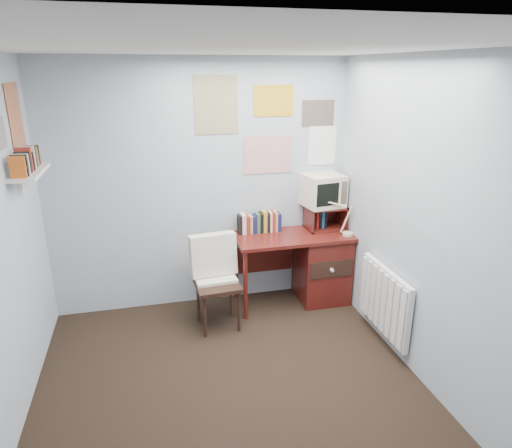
{
  "coord_description": "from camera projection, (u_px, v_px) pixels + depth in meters",
  "views": [
    {
      "loc": [
        -0.53,
        -2.69,
        2.39
      ],
      "look_at": [
        0.39,
        1.02,
        1.07
      ],
      "focal_mm": 32.0,
      "sensor_mm": 36.0,
      "label": 1
    }
  ],
  "objects": [
    {
      "name": "ground",
      "position": [
        238.0,
        409.0,
        3.37
      ],
      "size": [
        3.5,
        3.5,
        0.0
      ],
      "primitive_type": "plane",
      "color": "black",
      "rests_on": "ground"
    },
    {
      "name": "back_wall",
      "position": [
        201.0,
        187.0,
        4.57
      ],
      "size": [
        3.0,
        0.02,
        2.5
      ],
      "primitive_type": "cube",
      "color": "#A5B1BC",
      "rests_on": "ground"
    },
    {
      "name": "right_wall",
      "position": [
        438.0,
        233.0,
        3.3
      ],
      "size": [
        0.02,
        3.5,
        2.5
      ],
      "primitive_type": "cube",
      "color": "#A5B1BC",
      "rests_on": "ground"
    },
    {
      "name": "ceiling",
      "position": [
        232.0,
        47.0,
        2.55
      ],
      "size": [
        3.0,
        3.5,
        0.02
      ],
      "primitive_type": "cube",
      "color": "white",
      "rests_on": "back_wall"
    },
    {
      "name": "desk",
      "position": [
        317.0,
        264.0,
        4.86
      ],
      "size": [
        1.2,
        0.55,
        0.76
      ],
      "color": "#581914",
      "rests_on": "ground"
    },
    {
      "name": "desk_chair",
      "position": [
        218.0,
        285.0,
        4.32
      ],
      "size": [
        0.47,
        0.45,
        0.87
      ],
      "primitive_type": "cube",
      "rotation": [
        0.0,
        0.0,
        0.06
      ],
      "color": "black",
      "rests_on": "ground"
    },
    {
      "name": "desk_lamp",
      "position": [
        349.0,
        217.0,
        4.61
      ],
      "size": [
        0.32,
        0.29,
        0.4
      ],
      "primitive_type": "cube",
      "rotation": [
        0.0,
        0.0,
        0.21
      ],
      "color": "#AC0B1B",
      "rests_on": "desk"
    },
    {
      "name": "tv_riser",
      "position": [
        325.0,
        217.0,
        4.83
      ],
      "size": [
        0.4,
        0.3,
        0.25
      ],
      "primitive_type": "cube",
      "color": "#581914",
      "rests_on": "desk"
    },
    {
      "name": "crt_tv",
      "position": [
        323.0,
        189.0,
        4.74
      ],
      "size": [
        0.43,
        0.41,
        0.36
      ],
      "primitive_type": "cube",
      "rotation": [
        0.0,
        0.0,
        0.15
      ],
      "color": "beige",
      "rests_on": "tv_riser"
    },
    {
      "name": "book_row",
      "position": [
        266.0,
        221.0,
        4.76
      ],
      "size": [
        0.6,
        0.14,
        0.22
      ],
      "primitive_type": "cube",
      "color": "#581914",
      "rests_on": "desk"
    },
    {
      "name": "radiator",
      "position": [
        385.0,
        300.0,
        4.07
      ],
      "size": [
        0.09,
        0.8,
        0.6
      ],
      "primitive_type": "cube",
      "color": "white",
      "rests_on": "right_wall"
    },
    {
      "name": "wall_shelf",
      "position": [
        29.0,
        172.0,
        3.53
      ],
      "size": [
        0.2,
        0.62,
        0.24
      ],
      "primitive_type": "cube",
      "color": "white",
      "rests_on": "left_wall"
    },
    {
      "name": "posters_back",
      "position": [
        269.0,
        125.0,
        4.52
      ],
      "size": [
        1.2,
        0.01,
        0.9
      ],
      "primitive_type": "cube",
      "color": "white",
      "rests_on": "back_wall"
    },
    {
      "name": "posters_left",
      "position": [
        7.0,
        123.0,
        3.39
      ],
      "size": [
        0.01,
        0.7,
        0.6
      ],
      "primitive_type": "cube",
      "color": "white",
      "rests_on": "left_wall"
    }
  ]
}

